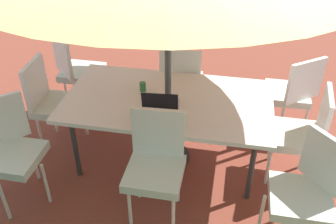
{
  "coord_description": "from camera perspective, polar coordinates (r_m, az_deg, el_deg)",
  "views": [
    {
      "loc": [
        -0.56,
        2.92,
        2.65
      ],
      "look_at": [
        0.0,
        0.0,
        0.59
      ],
      "focal_mm": 40.1,
      "sensor_mm": 36.0,
      "label": 1
    }
  ],
  "objects": [
    {
      "name": "chair_west",
      "position": [
        3.64,
        19.76,
        -2.8
      ],
      "size": [
        0.48,
        0.47,
        0.98
      ],
      "rotation": [
        0.0,
        0.0,
        1.47
      ],
      "color": "silver",
      "rests_on": "ground_plane"
    },
    {
      "name": "ground_plane",
      "position": [
        3.98,
        -0.0,
        -7.18
      ],
      "size": [
        10.0,
        10.0,
        0.02
      ],
      "primitive_type": "cube",
      "color": "brown"
    },
    {
      "name": "chair_east",
      "position": [
        4.04,
        -17.13,
        1.71
      ],
      "size": [
        0.47,
        0.46,
        0.98
      ],
      "rotation": [
        0.0,
        0.0,
        4.76
      ],
      "color": "silver",
      "rests_on": "ground_plane"
    },
    {
      "name": "cup",
      "position": [
        3.64,
        -3.86,
        3.85
      ],
      "size": [
        0.06,
        0.06,
        0.09
      ],
      "primitive_type": "cylinder",
      "color": "#286B33",
      "rests_on": "dining_table"
    },
    {
      "name": "chair_northwest",
      "position": [
        3.08,
        20.45,
        -11.02
      ],
      "size": [
        0.59,
        0.59,
        0.98
      ],
      "rotation": [
        0.0,
        0.0,
        2.3
      ],
      "color": "silver",
      "rests_on": "ground_plane"
    },
    {
      "name": "chair_south",
      "position": [
        4.22,
        1.92,
        4.89
      ],
      "size": [
        0.47,
        0.48,
        0.98
      ],
      "rotation": [
        0.0,
        0.0,
        0.1
      ],
      "color": "silver",
      "rests_on": "ground_plane"
    },
    {
      "name": "chair_north",
      "position": [
        3.11,
        -1.9,
        -7.68
      ],
      "size": [
        0.46,
        0.47,
        0.98
      ],
      "rotation": [
        0.0,
        0.0,
        3.19
      ],
      "color": "silver",
      "rests_on": "ground_plane"
    },
    {
      "name": "chair_southwest",
      "position": [
        4.23,
        18.3,
        3.01
      ],
      "size": [
        0.58,
        0.58,
        0.98
      ],
      "rotation": [
        0.0,
        0.0,
        0.64
      ],
      "color": "silver",
      "rests_on": "ground_plane"
    },
    {
      "name": "chair_southeast",
      "position": [
        4.58,
        -13.69,
        6.37
      ],
      "size": [
        0.59,
        0.59,
        0.98
      ],
      "rotation": [
        0.0,
        0.0,
        5.52
      ],
      "color": "silver",
      "rests_on": "ground_plane"
    },
    {
      "name": "laptop",
      "position": [
        3.37,
        -1.1,
        1.16
      ],
      "size": [
        0.34,
        0.27,
        0.21
      ],
      "rotation": [
        0.0,
        0.0,
        0.09
      ],
      "color": "#B7B7BC",
      "rests_on": "dining_table"
    },
    {
      "name": "dining_table",
      "position": [
        3.55,
        -0.0,
        1.33
      ],
      "size": [
        1.95,
        1.08,
        0.74
      ],
      "color": "silver",
      "rests_on": "ground_plane"
    },
    {
      "name": "chair_northeast",
      "position": [
        3.53,
        -22.92,
        -5.01
      ],
      "size": [
        0.59,
        0.59,
        0.98
      ],
      "rotation": [
        0.0,
        0.0,
        3.9
      ],
      "color": "silver",
      "rests_on": "ground_plane"
    }
  ]
}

